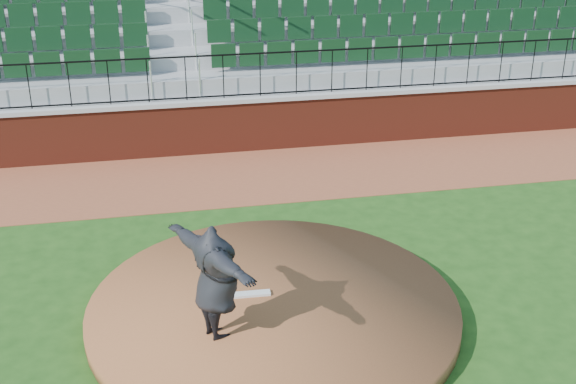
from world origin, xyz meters
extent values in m
plane|color=#1F4914|center=(0.00, 0.00, 0.00)|extent=(90.00, 90.00, 0.00)
cube|color=brown|center=(0.00, 5.40, 0.01)|extent=(34.00, 3.20, 0.01)
cube|color=maroon|center=(0.00, 7.00, 0.60)|extent=(34.00, 0.35, 1.20)
cube|color=#B7B7B7|center=(0.00, 7.00, 1.25)|extent=(34.00, 0.45, 0.10)
cylinder|color=brown|center=(-0.55, -0.14, 0.12)|extent=(5.58, 5.58, 0.25)
cube|color=white|center=(-0.84, 0.12, 0.27)|extent=(0.58, 0.17, 0.04)
imported|color=black|center=(-1.45, -0.81, 1.11)|extent=(1.43, 2.15, 1.72)
camera|label=1|loc=(-2.17, -9.57, 6.36)|focal=46.59mm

